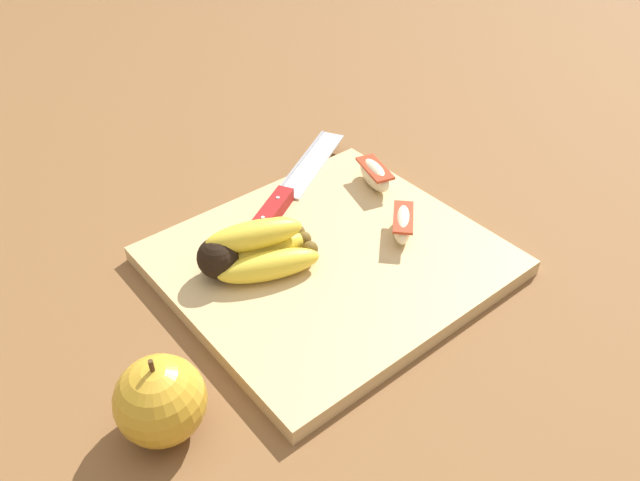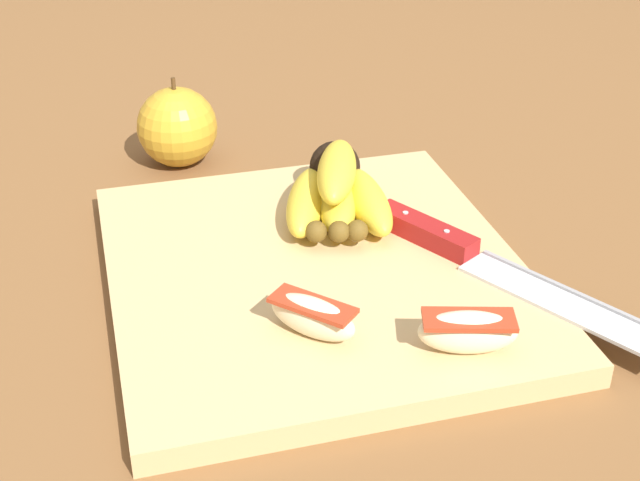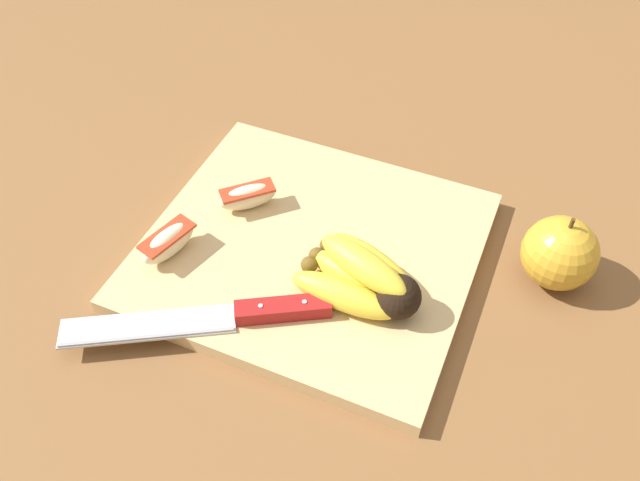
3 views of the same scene
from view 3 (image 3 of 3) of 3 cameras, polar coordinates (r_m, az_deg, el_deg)
The scene contains 7 objects.
ground_plane at distance 0.78m, azimuth -0.83°, elevation -0.45°, with size 6.00×6.00×0.00m, color brown.
cutting_board at distance 0.76m, azimuth -0.79°, elevation -0.85°, with size 0.37×0.33×0.02m, color tan.
banana_bunch at distance 0.70m, azimuth 3.83°, elevation -3.30°, with size 0.14×0.11×0.06m.
chefs_knife at distance 0.69m, azimuth -7.22°, elevation -6.42°, with size 0.26×0.16×0.02m.
apple_wedge_near at distance 0.75m, azimuth -12.95°, elevation -0.14°, with size 0.04×0.08×0.03m.
apple_wedge_middle at distance 0.79m, azimuth -6.24°, elevation 3.81°, with size 0.07×0.06×0.03m.
whole_apple at distance 0.77m, azimuth 19.98°, elevation -1.03°, with size 0.08×0.08×0.10m.
Camera 3 is at (0.21, -0.47, 0.59)m, focal length 37.07 mm.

